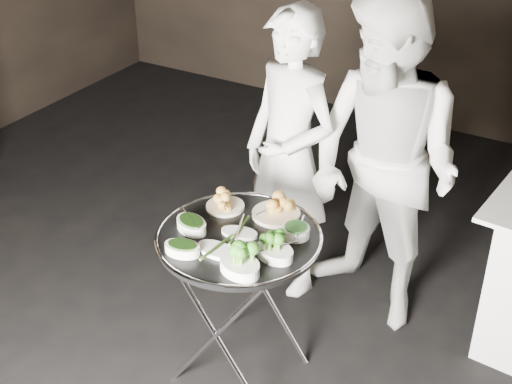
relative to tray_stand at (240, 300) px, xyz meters
The scene contains 14 objects.
tray_stand is the anchor object (origin of this frame).
serving_tray 0.35m from the tray_stand, 45.00° to the left, with size 0.74×0.74×0.04m.
potato_plate_a 0.46m from the tray_stand, 136.67° to the left, with size 0.18×0.18×0.06m.
potato_plate_b 0.46m from the tray_stand, 73.92° to the left, with size 0.22×0.22×0.08m.
greens_bowl 0.47m from the tray_stand, 29.19° to the left, with size 0.12×0.12×0.07m.
asparagus_plate_a 0.38m from the tray_stand, 106.12° to the left, with size 0.18×0.12×0.03m.
asparagus_plate_b 0.41m from the tray_stand, 95.73° to the right, with size 0.20×0.12×0.04m.
spinach_bowl_a 0.45m from the tray_stand, 162.71° to the right, with size 0.20×0.17×0.07m.
spinach_bowl_b 0.48m from the tray_stand, 120.73° to the right, with size 0.17×0.13×0.06m.
broccoli_bowl_a 0.45m from the tray_stand, 15.77° to the right, with size 0.19×0.16×0.07m.
broccoli_bowl_b 0.48m from the tray_stand, 57.79° to the right, with size 0.23×0.20×0.08m.
serving_utensils 0.42m from the tray_stand, 76.29° to the left, with size 0.58×0.42×0.01m.
waiter_left 0.87m from the tray_stand, 101.51° to the left, with size 0.59×0.39×1.61m, color silver.
waiter_right 0.96m from the tray_stand, 65.04° to the left, with size 0.85×0.67×1.76m, color silver.
Camera 1 is at (1.53, -1.92, 2.56)m, focal length 50.00 mm.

